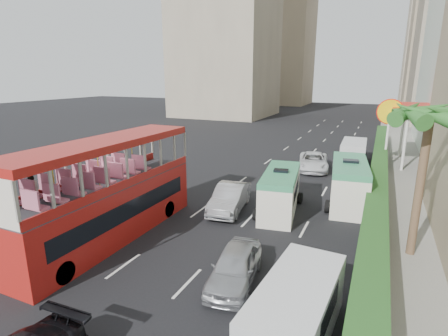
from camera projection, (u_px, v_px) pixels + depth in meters
The scene contains 16 objects.
ground_plane at pixel (218, 262), 15.53m from camera, with size 200.00×200.00×0.00m, color black.
double_decker_bus at pixel (108, 190), 17.26m from camera, with size 2.50×11.00×5.06m, color #A91914.
car_silver_lane_a at pixel (230, 210), 21.55m from camera, with size 1.68×4.81×1.58m, color #ACAFB3.
car_silver_lane_b at pixel (235, 282), 14.00m from camera, with size 1.67×4.16×1.42m, color #ACAFB3.
van_asset at pixel (313, 170), 30.83m from camera, with size 2.44×5.29×1.47m, color silver.
minibus_near at pixel (280, 192), 21.04m from camera, with size 1.88×5.65×2.51m, color silver.
minibus_far at pixel (349, 183), 22.26m from camera, with size 2.08×6.24×2.77m, color silver.
panel_van_near at pixel (296, 313), 10.69m from camera, with size 1.99×4.97×1.99m, color silver.
panel_van_far at pixel (353, 152), 32.74m from camera, with size 2.11×5.28×2.11m, color silver.
sidewalk at pixel (411, 160), 33.98m from camera, with size 6.00×120.00×0.18m, color #99968C.
kerb_wall at pixel (378, 181), 25.24m from camera, with size 0.30×44.00×1.00m, color silver.
hedge at pixel (379, 169), 25.02m from camera, with size 1.10×44.00×0.70m, color #2D6626.
palm_tree at pixel (420, 186), 15.10m from camera, with size 0.36×0.36×6.40m, color brown.
shell_station at pixel (429, 137), 31.14m from camera, with size 6.50×8.00×5.50m, color silver.
tower_far_b at pixel (436, 31), 95.37m from camera, with size 14.00×14.00×40.00m, color tan.
tower_left_b at pixel (283, 21), 97.73m from camera, with size 16.00×16.00×46.00m, color tan.
Camera 1 is at (5.97, -12.61, 8.02)m, focal length 28.00 mm.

